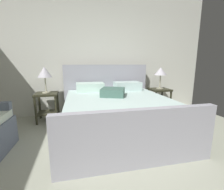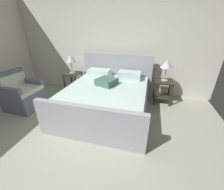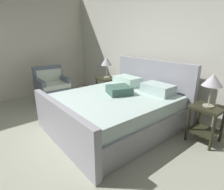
{
  "view_description": "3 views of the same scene",
  "coord_description": "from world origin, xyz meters",
  "px_view_note": "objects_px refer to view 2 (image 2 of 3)",
  "views": [
    {
      "loc": [
        -0.49,
        -1.06,
        1.2
      ],
      "look_at": [
        0.06,
        1.23,
        0.72
      ],
      "focal_mm": 25.25,
      "sensor_mm": 36.0,
      "label": 1
    },
    {
      "loc": [
        1.03,
        -1.26,
        1.81
      ],
      "look_at": [
        0.39,
        1.3,
        0.54
      ],
      "focal_mm": 22.67,
      "sensor_mm": 36.0,
      "label": 2
    },
    {
      "loc": [
        2.5,
        -0.5,
        1.64
      ],
      "look_at": [
        0.01,
        1.61,
        0.56
      ],
      "focal_mm": 29.03,
      "sensor_mm": 36.0,
      "label": 3
    }
  ],
  "objects_px": {
    "bed": "(107,97)",
    "table_lamp_right": "(167,65)",
    "armchair": "(22,94)",
    "nightstand_right": "(163,88)",
    "nightstand_left": "(73,79)",
    "table_lamp_left": "(71,59)"
  },
  "relations": [
    {
      "from": "nightstand_left",
      "to": "table_lamp_left",
      "type": "relative_size",
      "value": 1.12
    },
    {
      "from": "bed",
      "to": "nightstand_right",
      "type": "height_order",
      "value": "bed"
    },
    {
      "from": "nightstand_left",
      "to": "table_lamp_left",
      "type": "xyz_separation_m",
      "value": [
        -0.0,
        0.0,
        0.61
      ]
    },
    {
      "from": "bed",
      "to": "nightstand_left",
      "type": "bearing_deg",
      "value": 148.18
    },
    {
      "from": "nightstand_right",
      "to": "nightstand_left",
      "type": "relative_size",
      "value": 1.0
    },
    {
      "from": "nightstand_right",
      "to": "armchair",
      "type": "distance_m",
      "value": 3.49
    },
    {
      "from": "table_lamp_right",
      "to": "table_lamp_left",
      "type": "distance_m",
      "value": 2.55
    },
    {
      "from": "bed",
      "to": "table_lamp_right",
      "type": "relative_size",
      "value": 4.3
    },
    {
      "from": "nightstand_right",
      "to": "nightstand_left",
      "type": "bearing_deg",
      "value": 178.91
    },
    {
      "from": "bed",
      "to": "armchair",
      "type": "distance_m",
      "value": 2.06
    },
    {
      "from": "nightstand_right",
      "to": "table_lamp_left",
      "type": "xyz_separation_m",
      "value": [
        -2.55,
        0.05,
        0.61
      ]
    },
    {
      "from": "bed",
      "to": "table_lamp_right",
      "type": "xyz_separation_m",
      "value": [
        1.27,
        0.74,
        0.66
      ]
    },
    {
      "from": "nightstand_left",
      "to": "nightstand_right",
      "type": "bearing_deg",
      "value": -1.09
    },
    {
      "from": "table_lamp_right",
      "to": "nightstand_left",
      "type": "relative_size",
      "value": 0.85
    },
    {
      "from": "nightstand_right",
      "to": "table_lamp_right",
      "type": "bearing_deg",
      "value": 63.43
    },
    {
      "from": "armchair",
      "to": "table_lamp_right",
      "type": "bearing_deg",
      "value": 18.35
    },
    {
      "from": "table_lamp_left",
      "to": "armchair",
      "type": "bearing_deg",
      "value": -123.46
    },
    {
      "from": "nightstand_left",
      "to": "table_lamp_left",
      "type": "bearing_deg",
      "value": 116.57
    },
    {
      "from": "bed",
      "to": "armchair",
      "type": "relative_size",
      "value": 2.43
    },
    {
      "from": "bed",
      "to": "armchair",
      "type": "height_order",
      "value": "bed"
    },
    {
      "from": "table_lamp_left",
      "to": "table_lamp_right",
      "type": "bearing_deg",
      "value": -1.09
    },
    {
      "from": "bed",
      "to": "nightstand_left",
      "type": "height_order",
      "value": "bed"
    }
  ]
}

